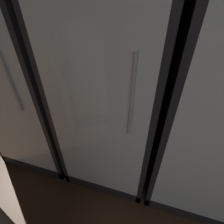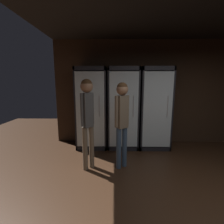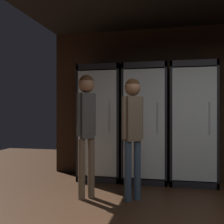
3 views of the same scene
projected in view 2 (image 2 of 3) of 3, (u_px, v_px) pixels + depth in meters
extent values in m
cube|color=#382619|center=(164.00, 93.00, 4.49)|extent=(6.00, 0.06, 2.80)
cube|color=black|center=(94.00, 106.00, 4.52)|extent=(0.76, 0.04, 2.05)
cube|color=black|center=(78.00, 108.00, 4.21)|extent=(0.04, 0.68, 2.05)
cube|color=black|center=(106.00, 108.00, 4.20)|extent=(0.04, 0.68, 2.05)
cube|color=black|center=(91.00, 69.00, 4.04)|extent=(0.76, 0.68, 0.10)
cube|color=black|center=(93.00, 144.00, 4.38)|extent=(0.76, 0.68, 0.10)
cube|color=white|center=(93.00, 107.00, 4.49)|extent=(0.68, 0.02, 1.81)
cube|color=silver|center=(90.00, 110.00, 3.88)|extent=(0.68, 0.02, 1.81)
cylinder|color=#B2B2B7|center=(100.00, 106.00, 3.84)|extent=(0.02, 0.02, 0.50)
cube|color=silver|center=(93.00, 141.00, 4.37)|extent=(0.66, 0.60, 0.02)
cylinder|color=#194723|center=(85.00, 138.00, 4.35)|extent=(0.07, 0.07, 0.20)
cylinder|color=#194723|center=(85.00, 132.00, 4.33)|extent=(0.03, 0.03, 0.10)
cylinder|color=#2D2D33|center=(85.00, 138.00, 4.35)|extent=(0.07, 0.07, 0.05)
cylinder|color=#194723|center=(93.00, 137.00, 4.39)|extent=(0.08, 0.08, 0.22)
cylinder|color=#194723|center=(93.00, 131.00, 4.37)|extent=(0.03, 0.03, 0.10)
cylinder|color=#B2332D|center=(93.00, 136.00, 4.39)|extent=(0.08, 0.08, 0.08)
cylinder|color=gray|center=(101.00, 138.00, 4.32)|extent=(0.08, 0.08, 0.22)
cylinder|color=gray|center=(101.00, 132.00, 4.29)|extent=(0.03, 0.03, 0.08)
cylinder|color=#B2332D|center=(101.00, 138.00, 4.32)|extent=(0.08, 0.08, 0.06)
cube|color=silver|center=(92.00, 120.00, 4.26)|extent=(0.66, 0.60, 0.02)
cylinder|color=#336B38|center=(84.00, 115.00, 4.24)|extent=(0.07, 0.07, 0.22)
cylinder|color=#336B38|center=(83.00, 110.00, 4.22)|extent=(0.03, 0.03, 0.07)
cylinder|color=white|center=(84.00, 116.00, 4.24)|extent=(0.07, 0.07, 0.06)
cylinder|color=#336B38|center=(92.00, 115.00, 4.26)|extent=(0.08, 0.08, 0.24)
cylinder|color=#336B38|center=(92.00, 108.00, 4.23)|extent=(0.03, 0.03, 0.10)
cylinder|color=white|center=(92.00, 116.00, 4.27)|extent=(0.08, 0.08, 0.09)
cylinder|color=black|center=(101.00, 116.00, 4.21)|extent=(0.08, 0.08, 0.21)
cylinder|color=black|center=(101.00, 110.00, 4.19)|extent=(0.03, 0.03, 0.08)
cylinder|color=tan|center=(101.00, 115.00, 4.21)|extent=(0.08, 0.08, 0.07)
cube|color=silver|center=(92.00, 97.00, 4.16)|extent=(0.66, 0.60, 0.02)
cylinder|color=#194723|center=(83.00, 93.00, 4.12)|extent=(0.06, 0.06, 0.20)
cylinder|color=#194723|center=(82.00, 87.00, 4.09)|extent=(0.02, 0.02, 0.09)
cylinder|color=beige|center=(83.00, 94.00, 4.12)|extent=(0.07, 0.07, 0.06)
cylinder|color=#336B38|center=(92.00, 92.00, 4.15)|extent=(0.07, 0.07, 0.22)
cylinder|color=#336B38|center=(91.00, 87.00, 4.12)|extent=(0.03, 0.03, 0.07)
cylinder|color=tan|center=(92.00, 93.00, 4.15)|extent=(0.08, 0.08, 0.08)
cylinder|color=brown|center=(100.00, 93.00, 4.12)|extent=(0.06, 0.06, 0.19)
cylinder|color=brown|center=(100.00, 88.00, 4.10)|extent=(0.02, 0.02, 0.07)
cylinder|color=tan|center=(100.00, 94.00, 4.13)|extent=(0.06, 0.06, 0.06)
cube|color=black|center=(122.00, 107.00, 4.51)|extent=(0.76, 0.04, 2.05)
cube|color=black|center=(109.00, 108.00, 4.20)|extent=(0.04, 0.68, 2.05)
cube|color=black|center=(137.00, 108.00, 4.19)|extent=(0.04, 0.68, 2.05)
cube|color=black|center=(123.00, 69.00, 4.02)|extent=(0.76, 0.68, 0.10)
cube|color=black|center=(123.00, 144.00, 4.37)|extent=(0.76, 0.68, 0.10)
cube|color=white|center=(122.00, 107.00, 4.48)|extent=(0.68, 0.02, 1.81)
cube|color=silver|center=(124.00, 110.00, 3.87)|extent=(0.68, 0.02, 1.81)
cylinder|color=#B2B2B7|center=(134.00, 106.00, 3.82)|extent=(0.02, 0.02, 0.50)
cube|color=silver|center=(123.00, 142.00, 4.35)|extent=(0.66, 0.60, 0.02)
cylinder|color=black|center=(113.00, 138.00, 4.33)|extent=(0.08, 0.08, 0.18)
cylinder|color=black|center=(113.00, 133.00, 4.31)|extent=(0.03, 0.03, 0.09)
cylinder|color=beige|center=(113.00, 139.00, 4.33)|extent=(0.08, 0.08, 0.05)
cylinder|color=brown|center=(119.00, 138.00, 4.32)|extent=(0.08, 0.08, 0.18)
cylinder|color=brown|center=(119.00, 133.00, 4.29)|extent=(0.03, 0.03, 0.09)
cylinder|color=#B2332D|center=(119.00, 139.00, 4.32)|extent=(0.08, 0.08, 0.07)
cylinder|color=#9EAD99|center=(126.00, 138.00, 4.33)|extent=(0.06, 0.06, 0.19)
cylinder|color=#9EAD99|center=(126.00, 133.00, 4.31)|extent=(0.02, 0.02, 0.10)
cylinder|color=#B2332D|center=(126.00, 138.00, 4.33)|extent=(0.06, 0.06, 0.06)
cylinder|color=#9EAD99|center=(132.00, 137.00, 4.34)|extent=(0.07, 0.07, 0.22)
cylinder|color=#9EAD99|center=(132.00, 132.00, 4.31)|extent=(0.02, 0.02, 0.09)
cylinder|color=beige|center=(132.00, 138.00, 4.34)|extent=(0.07, 0.07, 0.06)
cube|color=silver|center=(123.00, 120.00, 4.25)|extent=(0.66, 0.60, 0.02)
cylinder|color=#9EAD99|center=(115.00, 116.00, 4.19)|extent=(0.08, 0.08, 0.23)
cylinder|color=#9EAD99|center=(115.00, 110.00, 4.16)|extent=(0.03, 0.03, 0.06)
cylinder|color=beige|center=(115.00, 117.00, 4.19)|extent=(0.08, 0.08, 0.07)
cylinder|color=black|center=(123.00, 115.00, 4.25)|extent=(0.07, 0.07, 0.23)
cylinder|color=black|center=(123.00, 109.00, 4.22)|extent=(0.02, 0.02, 0.08)
cylinder|color=#2D2D33|center=(123.00, 115.00, 4.25)|extent=(0.07, 0.07, 0.07)
cylinder|color=#9EAD99|center=(131.00, 116.00, 4.26)|extent=(0.08, 0.08, 0.20)
cylinder|color=#9EAD99|center=(131.00, 110.00, 4.24)|extent=(0.03, 0.03, 0.07)
cylinder|color=beige|center=(131.00, 116.00, 4.26)|extent=(0.08, 0.08, 0.06)
cube|color=silver|center=(123.00, 97.00, 4.14)|extent=(0.66, 0.60, 0.02)
cylinder|color=#194723|center=(114.00, 93.00, 4.10)|extent=(0.06, 0.06, 0.19)
cylinder|color=#194723|center=(114.00, 87.00, 4.08)|extent=(0.02, 0.02, 0.09)
cylinder|color=white|center=(114.00, 93.00, 4.11)|extent=(0.06, 0.06, 0.05)
cylinder|color=black|center=(120.00, 93.00, 4.10)|extent=(0.07, 0.07, 0.19)
cylinder|color=black|center=(120.00, 88.00, 4.08)|extent=(0.02, 0.02, 0.07)
cylinder|color=white|center=(120.00, 93.00, 4.10)|extent=(0.07, 0.07, 0.06)
cylinder|color=#9EAD99|center=(127.00, 93.00, 4.09)|extent=(0.07, 0.07, 0.18)
cylinder|color=#9EAD99|center=(127.00, 88.00, 4.07)|extent=(0.02, 0.02, 0.06)
cylinder|color=tan|center=(127.00, 94.00, 4.10)|extent=(0.07, 0.07, 0.05)
cylinder|color=gray|center=(133.00, 93.00, 4.11)|extent=(0.08, 0.08, 0.19)
cylinder|color=gray|center=(133.00, 88.00, 4.09)|extent=(0.03, 0.03, 0.07)
cylinder|color=#2D2D33|center=(133.00, 93.00, 4.11)|extent=(0.08, 0.08, 0.05)
cube|color=black|center=(151.00, 107.00, 4.50)|extent=(0.76, 0.04, 2.05)
cube|color=black|center=(140.00, 108.00, 4.19)|extent=(0.04, 0.68, 2.05)
cube|color=black|center=(168.00, 108.00, 4.18)|extent=(0.04, 0.68, 2.05)
cube|color=black|center=(156.00, 69.00, 4.01)|extent=(0.76, 0.68, 0.10)
cube|color=black|center=(152.00, 144.00, 4.35)|extent=(0.76, 0.68, 0.10)
cube|color=white|center=(152.00, 107.00, 4.47)|extent=(0.68, 0.02, 1.81)
cube|color=silver|center=(157.00, 110.00, 3.86)|extent=(0.68, 0.02, 1.81)
cylinder|color=#B2B2B7|center=(168.00, 106.00, 3.81)|extent=(0.02, 0.02, 0.50)
cube|color=silver|center=(153.00, 142.00, 4.34)|extent=(0.66, 0.60, 0.02)
cylinder|color=gray|center=(144.00, 138.00, 4.30)|extent=(0.08, 0.08, 0.22)
cylinder|color=gray|center=(144.00, 132.00, 4.28)|extent=(0.02, 0.02, 0.09)
cylinder|color=white|center=(144.00, 138.00, 4.30)|extent=(0.08, 0.08, 0.08)
cylinder|color=#9EAD99|center=(150.00, 138.00, 4.31)|extent=(0.08, 0.08, 0.23)
cylinder|color=#9EAD99|center=(150.00, 132.00, 4.28)|extent=(0.03, 0.03, 0.08)
cylinder|color=tan|center=(150.00, 138.00, 4.31)|extent=(0.08, 0.08, 0.07)
cylinder|color=#9EAD99|center=(156.00, 138.00, 4.32)|extent=(0.06, 0.06, 0.21)
cylinder|color=#9EAD99|center=(156.00, 133.00, 4.30)|extent=(0.02, 0.02, 0.08)
cylinder|color=tan|center=(155.00, 139.00, 4.33)|extent=(0.07, 0.07, 0.07)
cylinder|color=#9EAD99|center=(162.00, 138.00, 4.29)|extent=(0.07, 0.07, 0.22)
cylinder|color=#9EAD99|center=(163.00, 133.00, 4.26)|extent=(0.03, 0.03, 0.08)
cylinder|color=#2D2D33|center=(162.00, 138.00, 4.29)|extent=(0.07, 0.07, 0.07)
cube|color=silver|center=(153.00, 125.00, 4.26)|extent=(0.66, 0.60, 0.02)
cylinder|color=#9EAD99|center=(145.00, 122.00, 4.22)|extent=(0.06, 0.06, 0.20)
cylinder|color=#9EAD99|center=(145.00, 117.00, 4.20)|extent=(0.02, 0.02, 0.07)
cylinder|color=#2D2D33|center=(145.00, 122.00, 4.22)|extent=(0.06, 0.06, 0.07)
cylinder|color=black|center=(154.00, 121.00, 4.25)|extent=(0.07, 0.07, 0.24)
cylinder|color=black|center=(154.00, 115.00, 4.22)|extent=(0.03, 0.03, 0.09)
cylinder|color=#B2332D|center=(154.00, 121.00, 4.25)|extent=(0.07, 0.07, 0.06)
cylinder|color=#194723|center=(163.00, 122.00, 4.22)|extent=(0.06, 0.06, 0.21)
cylinder|color=#194723|center=(163.00, 116.00, 4.20)|extent=(0.02, 0.02, 0.07)
cylinder|color=beige|center=(163.00, 122.00, 4.22)|extent=(0.07, 0.07, 0.06)
cube|color=silver|center=(154.00, 109.00, 4.18)|extent=(0.66, 0.60, 0.02)
cylinder|color=brown|center=(145.00, 105.00, 4.14)|extent=(0.07, 0.07, 0.19)
cylinder|color=brown|center=(145.00, 99.00, 4.12)|extent=(0.02, 0.02, 0.08)
cylinder|color=#2D2D33|center=(145.00, 104.00, 4.14)|extent=(0.07, 0.07, 0.07)
cylinder|color=gray|center=(151.00, 104.00, 4.19)|extent=(0.07, 0.07, 0.21)
cylinder|color=gray|center=(151.00, 98.00, 4.16)|extent=(0.02, 0.02, 0.08)
cylinder|color=tan|center=(151.00, 105.00, 4.19)|extent=(0.07, 0.07, 0.08)
cylinder|color=black|center=(158.00, 105.00, 4.12)|extent=(0.08, 0.08, 0.18)
cylinder|color=black|center=(158.00, 100.00, 4.10)|extent=(0.03, 0.03, 0.08)
cylinder|color=#B2332D|center=(158.00, 105.00, 4.12)|extent=(0.08, 0.08, 0.05)
cylinder|color=black|center=(164.00, 105.00, 4.14)|extent=(0.07, 0.07, 0.20)
cylinder|color=black|center=(165.00, 99.00, 4.11)|extent=(0.02, 0.02, 0.08)
cylinder|color=#2D2D33|center=(164.00, 106.00, 4.14)|extent=(0.07, 0.07, 0.06)
cube|color=silver|center=(155.00, 91.00, 4.10)|extent=(0.66, 0.60, 0.02)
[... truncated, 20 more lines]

